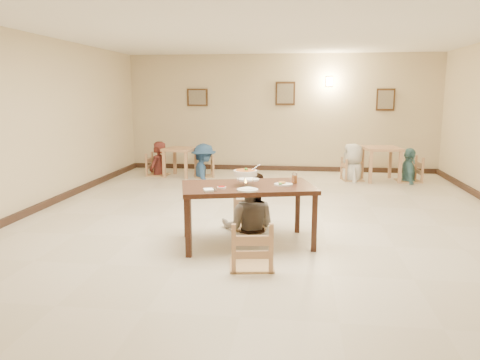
# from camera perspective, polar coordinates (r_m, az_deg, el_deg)

# --- Properties ---
(floor) EXTENTS (10.00, 10.00, 0.00)m
(floor) POSITION_cam_1_polar(r_m,az_deg,el_deg) (7.54, 3.25, -4.91)
(floor) COLOR beige
(floor) RESTS_ON ground
(ceiling) EXTENTS (10.00, 10.00, 0.00)m
(ceiling) POSITION_cam_1_polar(r_m,az_deg,el_deg) (7.34, 3.51, 18.30)
(ceiling) COLOR white
(ceiling) RESTS_ON wall_back
(wall_back) EXTENTS (10.00, 0.00, 10.00)m
(wall_back) POSITION_cam_1_polar(r_m,az_deg,el_deg) (12.27, 5.04, 8.12)
(wall_back) COLOR beige
(wall_back) RESTS_ON floor
(wall_front) EXTENTS (10.00, 0.00, 10.00)m
(wall_front) POSITION_cam_1_polar(r_m,az_deg,el_deg) (2.36, -5.22, -1.85)
(wall_front) COLOR beige
(wall_front) RESTS_ON floor
(wall_left) EXTENTS (0.00, 10.00, 10.00)m
(wall_left) POSITION_cam_1_polar(r_m,az_deg,el_deg) (8.55, -24.61, 6.19)
(wall_left) COLOR beige
(wall_left) RESTS_ON floor
(baseboard_back) EXTENTS (8.00, 0.06, 0.12)m
(baseboard_back) POSITION_cam_1_polar(r_m,az_deg,el_deg) (12.38, 4.92, 1.45)
(baseboard_back) COLOR #311F17
(baseboard_back) RESTS_ON floor
(baseboard_left) EXTENTS (0.06, 10.00, 0.12)m
(baseboard_left) POSITION_cam_1_polar(r_m,az_deg,el_deg) (8.74, -23.73, -3.24)
(baseboard_left) COLOR #311F17
(baseboard_left) RESTS_ON floor
(picture_a) EXTENTS (0.55, 0.04, 0.45)m
(picture_a) POSITION_cam_1_polar(r_m,az_deg,el_deg) (12.50, -5.22, 10.00)
(picture_a) COLOR #3C2414
(picture_a) RESTS_ON wall_back
(picture_b) EXTENTS (0.50, 0.04, 0.60)m
(picture_b) POSITION_cam_1_polar(r_m,az_deg,el_deg) (12.21, 5.54, 10.45)
(picture_b) COLOR #3C2414
(picture_b) RESTS_ON wall_back
(picture_c) EXTENTS (0.45, 0.04, 0.55)m
(picture_c) POSITION_cam_1_polar(r_m,az_deg,el_deg) (12.39, 17.32, 9.34)
(picture_c) COLOR #3C2414
(picture_c) RESTS_ON wall_back
(wall_sconce) EXTENTS (0.16, 0.05, 0.22)m
(wall_sconce) POSITION_cam_1_polar(r_m,az_deg,el_deg) (12.23, 10.83, 11.72)
(wall_sconce) COLOR #FFD88C
(wall_sconce) RESTS_ON wall_back
(main_table) EXTENTS (1.91, 1.38, 0.81)m
(main_table) POSITION_cam_1_polar(r_m,az_deg,el_deg) (6.21, 0.93, -1.38)
(main_table) COLOR #3C1E13
(main_table) RESTS_ON floor
(chair_far) EXTENTS (0.45, 0.45, 0.95)m
(chair_far) POSITION_cam_1_polar(r_m,az_deg,el_deg) (7.04, 1.09, -2.04)
(chair_far) COLOR tan
(chair_far) RESTS_ON floor
(chair_near) EXTENTS (0.51, 0.51, 1.08)m
(chair_near) POSITION_cam_1_polar(r_m,az_deg,el_deg) (5.43, 1.42, -5.12)
(chair_near) COLOR tan
(chair_near) RESTS_ON floor
(main_diner) EXTENTS (0.86, 0.67, 1.75)m
(main_diner) POSITION_cam_1_polar(r_m,az_deg,el_deg) (6.88, 1.10, 1.06)
(main_diner) COLOR gray
(main_diner) RESTS_ON floor
(curry_warmer) EXTENTS (0.35, 0.31, 0.28)m
(curry_warmer) POSITION_cam_1_polar(r_m,az_deg,el_deg) (6.16, 0.67, 0.85)
(curry_warmer) COLOR silver
(curry_warmer) RESTS_ON main_table
(rice_plate_far) EXTENTS (0.31, 0.31, 0.07)m
(rice_plate_far) POSITION_cam_1_polar(r_m,az_deg,el_deg) (6.53, 1.00, 0.09)
(rice_plate_far) COLOR white
(rice_plate_far) RESTS_ON main_table
(rice_plate_near) EXTENTS (0.27, 0.27, 0.06)m
(rice_plate_near) POSITION_cam_1_polar(r_m,az_deg,el_deg) (5.84, 0.93, -1.18)
(rice_plate_near) COLOR white
(rice_plate_near) RESTS_ON main_table
(fried_plate) EXTENTS (0.25, 0.25, 0.05)m
(fried_plate) POSITION_cam_1_polar(r_m,az_deg,el_deg) (6.21, 5.30, -0.48)
(fried_plate) COLOR white
(fried_plate) RESTS_ON main_table
(chili_dish) EXTENTS (0.12, 0.12, 0.02)m
(chili_dish) POSITION_cam_1_polar(r_m,az_deg,el_deg) (5.99, -2.26, -0.90)
(chili_dish) COLOR white
(chili_dish) RESTS_ON main_table
(napkin_cutlery) EXTENTS (0.18, 0.25, 0.03)m
(napkin_cutlery) POSITION_cam_1_polar(r_m,az_deg,el_deg) (5.82, -3.82, -1.24)
(napkin_cutlery) COLOR white
(napkin_cutlery) RESTS_ON main_table
(drink_glass) EXTENTS (0.07, 0.07, 0.14)m
(drink_glass) POSITION_cam_1_polar(r_m,az_deg,el_deg) (6.35, 6.67, 0.18)
(drink_glass) COLOR white
(drink_glass) RESTS_ON main_table
(bg_table_left) EXTENTS (0.82, 0.82, 0.70)m
(bg_table_left) POSITION_cam_1_polar(r_m,az_deg,el_deg) (11.48, -7.32, 3.23)
(bg_table_left) COLOR tan
(bg_table_left) RESTS_ON floor
(bg_table_right) EXTENTS (0.90, 0.90, 0.79)m
(bg_table_right) POSITION_cam_1_polar(r_m,az_deg,el_deg) (11.28, 16.85, 3.16)
(bg_table_right) COLOR tan
(bg_table_right) RESTS_ON floor
(bg_chair_ll) EXTENTS (0.49, 0.49, 1.04)m
(bg_chair_ll) POSITION_cam_1_polar(r_m,az_deg,el_deg) (11.71, -10.01, 3.07)
(bg_chair_ll) COLOR tan
(bg_chair_ll) RESTS_ON floor
(bg_chair_lr) EXTENTS (0.46, 0.46, 0.99)m
(bg_chair_lr) POSITION_cam_1_polar(r_m,az_deg,el_deg) (11.37, -4.45, 2.85)
(bg_chair_lr) COLOR tan
(bg_chair_lr) RESTS_ON floor
(bg_chair_rl) EXTENTS (0.46, 0.46, 0.98)m
(bg_chair_rl) POSITION_cam_1_polar(r_m,az_deg,el_deg) (11.20, 13.61, 2.44)
(bg_chair_rl) COLOR tan
(bg_chair_rl) RESTS_ON floor
(bg_chair_rr) EXTENTS (0.51, 0.51, 1.09)m
(bg_chair_rr) POSITION_cam_1_polar(r_m,az_deg,el_deg) (11.40, 19.98, 2.51)
(bg_chair_rr) COLOR tan
(bg_chair_rr) RESTS_ON floor
(bg_diner_a) EXTENTS (0.52, 0.68, 1.69)m
(bg_diner_a) POSITION_cam_1_polar(r_m,az_deg,el_deg) (11.67, -10.06, 4.65)
(bg_diner_a) COLOR #54211E
(bg_diner_a) RESTS_ON floor
(bg_diner_b) EXTENTS (0.93, 1.19, 1.62)m
(bg_diner_b) POSITION_cam_1_polar(r_m,az_deg,el_deg) (11.33, -4.48, 4.45)
(bg_diner_b) COLOR #375F93
(bg_diner_b) RESTS_ON floor
(bg_diner_c) EXTENTS (0.60, 0.87, 1.72)m
(bg_diner_c) POSITION_cam_1_polar(r_m,az_deg,el_deg) (11.16, 13.70, 4.34)
(bg_diner_c) COLOR silver
(bg_diner_c) RESTS_ON floor
(bg_diner_d) EXTENTS (0.42, 0.93, 1.55)m
(bg_diner_d) POSITION_cam_1_polar(r_m,az_deg,el_deg) (11.37, 20.05, 3.69)
(bg_diner_d) COLOR teal
(bg_diner_d) RESTS_ON floor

